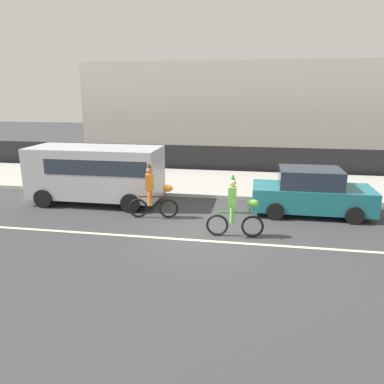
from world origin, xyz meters
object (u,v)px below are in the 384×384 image
object	(u,v)px
parade_cyclist_orange	(153,194)
parked_van_silver	(98,171)
parade_cyclist_lime	(236,210)
parked_car_teal	(311,193)

from	to	relation	value
parade_cyclist_orange	parked_van_silver	bearing A→B (deg)	151.46
parade_cyclist_orange	parade_cyclist_lime	bearing A→B (deg)	-23.76
parade_cyclist_lime	parked_van_silver	size ratio (longest dim) A/B	0.38
parade_cyclist_lime	parade_cyclist_orange	bearing A→B (deg)	156.24
parade_cyclist_lime	parked_car_teal	size ratio (longest dim) A/B	0.47
parked_car_teal	parade_cyclist_orange	bearing A→B (deg)	-165.75
parade_cyclist_orange	parked_van_silver	size ratio (longest dim) A/B	0.38
parade_cyclist_lime	parked_van_silver	bearing A→B (deg)	153.91
parade_cyclist_orange	parade_cyclist_lime	distance (m)	3.14
parked_van_silver	parade_cyclist_orange	bearing A→B (deg)	-28.54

